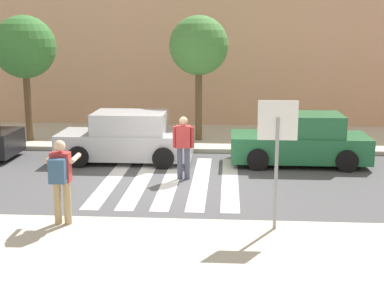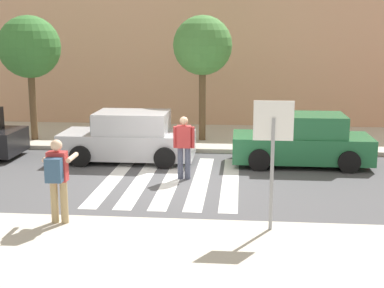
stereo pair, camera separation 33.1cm
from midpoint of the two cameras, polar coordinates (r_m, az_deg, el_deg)
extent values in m
plane|color=#4C4C4F|center=(14.36, -3.00, -4.10)|extent=(120.00, 120.00, 0.00)
cube|color=beige|center=(8.61, -8.10, -15.00)|extent=(60.00, 6.00, 0.14)
cube|color=beige|center=(20.15, -0.97, 0.76)|extent=(60.00, 4.80, 0.14)
cube|color=tan|center=(24.18, -0.10, 9.57)|extent=(56.00, 4.00, 5.97)
cube|color=silver|center=(14.82, -9.08, -3.72)|extent=(0.44, 5.20, 0.01)
cube|color=silver|center=(14.66, -6.02, -3.80)|extent=(0.44, 5.20, 0.01)
cube|color=silver|center=(14.55, -2.91, -3.87)|extent=(0.44, 5.20, 0.01)
cube|color=silver|center=(14.48, 0.24, -3.94)|extent=(0.44, 5.20, 0.01)
cube|color=silver|center=(14.45, 3.42, -3.99)|extent=(0.44, 5.20, 0.01)
cylinder|color=gray|center=(10.44, 8.06, -3.23)|extent=(0.07, 0.07, 2.21)
cube|color=white|center=(10.23, 8.23, 2.51)|extent=(0.76, 0.03, 0.76)
cube|color=red|center=(10.25, 8.22, 2.52)|extent=(0.66, 0.02, 0.66)
cylinder|color=tan|center=(11.17, -14.97, -6.08)|extent=(0.15, 0.15, 0.88)
cylinder|color=tan|center=(11.11, -13.98, -6.13)|extent=(0.15, 0.15, 0.88)
cube|color=#B73333|center=(10.94, -14.68, -2.41)|extent=(0.39, 0.25, 0.60)
sphere|color=beige|center=(10.84, -14.80, -0.21)|extent=(0.23, 0.23, 0.23)
cylinder|color=beige|center=(11.18, -15.56, -1.44)|extent=(0.11, 0.58, 0.10)
cylinder|color=beige|center=(11.04, -13.19, -1.48)|extent=(0.11, 0.58, 0.10)
cube|color=black|center=(11.27, -14.13, -1.10)|extent=(0.14, 0.10, 0.10)
cube|color=#335170|center=(10.73, -15.03, -2.82)|extent=(0.32, 0.21, 0.48)
cylinder|color=#474C60|center=(14.57, -1.96, -2.07)|extent=(0.15, 0.15, 0.88)
cylinder|color=#474C60|center=(14.55, -1.18, -2.08)|extent=(0.15, 0.15, 0.88)
cube|color=#B73333|center=(14.40, -1.59, 0.79)|extent=(0.38, 0.24, 0.60)
sphere|color=tan|center=(14.33, -1.60, 2.47)|extent=(0.23, 0.23, 0.23)
cylinder|color=#B73333|center=(14.43, -2.53, 0.72)|extent=(0.10, 0.10, 0.58)
cylinder|color=#B73333|center=(14.39, -0.63, 0.70)|extent=(0.10, 0.10, 0.58)
cylinder|color=black|center=(18.84, -19.98, 0.04)|extent=(0.64, 0.22, 0.64)
cube|color=#B7BABF|center=(16.70, -7.64, -0.06)|extent=(4.10, 1.70, 0.76)
cube|color=#B7BABF|center=(16.54, -7.19, 2.31)|extent=(2.20, 1.56, 0.64)
cube|color=slate|center=(16.77, -10.79, 2.33)|extent=(0.10, 1.50, 0.54)
cube|color=slate|center=(16.38, -3.86, 2.28)|extent=(0.10, 1.50, 0.51)
cylinder|color=black|center=(16.24, -12.61, -1.33)|extent=(0.64, 0.22, 0.64)
cylinder|color=black|center=(17.84, -11.08, -0.09)|extent=(0.64, 0.22, 0.64)
cylinder|color=black|center=(15.71, -3.68, -1.51)|extent=(0.64, 0.22, 0.64)
cylinder|color=black|center=(17.36, -2.95, -0.21)|extent=(0.64, 0.22, 0.64)
cube|color=#236B3D|center=(16.48, 10.75, -0.31)|extent=(4.10, 1.70, 0.76)
cube|color=#236B3D|center=(16.37, 11.36, 2.07)|extent=(2.20, 1.56, 0.64)
cube|color=slate|center=(16.27, 7.62, 2.14)|extent=(0.10, 1.50, 0.54)
cube|color=slate|center=(16.53, 14.70, 2.01)|extent=(0.10, 1.50, 0.51)
cylinder|color=black|center=(15.60, 6.44, -1.66)|extent=(0.64, 0.22, 0.64)
cylinder|color=black|center=(17.25, 6.20, -0.34)|extent=(0.64, 0.22, 0.64)
cylinder|color=black|center=(15.92, 15.62, -1.75)|extent=(0.64, 0.22, 0.64)
cylinder|color=black|center=(17.54, 14.52, -0.45)|extent=(0.64, 0.22, 0.64)
cylinder|color=brown|center=(19.89, -17.56, 4.14)|extent=(0.24, 0.24, 2.65)
sphere|color=#387533|center=(19.74, -17.92, 9.83)|extent=(2.18, 2.18, 2.18)
cylinder|color=brown|center=(19.05, 0.21, 4.50)|extent=(0.24, 0.24, 2.73)
sphere|color=#47843D|center=(18.90, 0.22, 10.49)|extent=(2.07, 2.07, 2.07)
camera|label=1|loc=(0.17, -90.68, -0.14)|focal=50.00mm
camera|label=2|loc=(0.17, 89.32, 0.14)|focal=50.00mm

